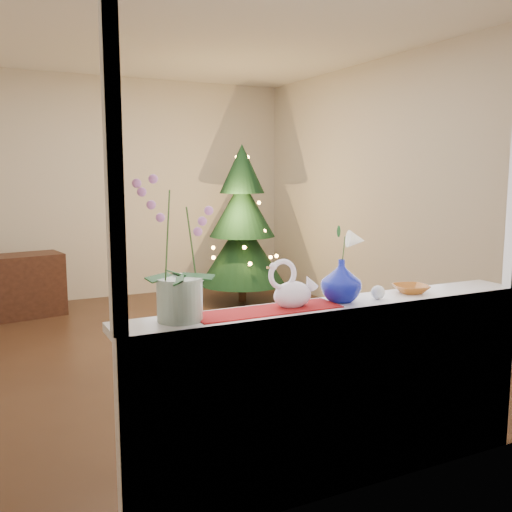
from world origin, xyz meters
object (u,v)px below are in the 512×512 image
Objects in this scene: blue_vase at (341,277)px; side_table at (18,286)px; orchid_pot at (179,249)px; paperweight at (378,292)px; swan at (293,284)px; xmas_tree at (242,224)px; amber_dish at (411,289)px.

side_table is (-1.21, 4.25, -0.70)m from blue_vase.
orchid_pot is 8.99× the size of paperweight.
blue_vase is at bearing 23.32° from swan.
blue_vase is 0.27× the size of side_table.
orchid_pot is 0.68× the size of side_table.
xmas_tree is at bearing 71.91° from blue_vase.
xmas_tree is 2.08× the size of side_table.
xmas_tree is at bearing 78.01° from amber_dish.
xmas_tree reaches higher than blue_vase.
orchid_pot is 1.06m from paperweight.
paperweight is (0.47, -0.03, -0.08)m from swan.
paperweight reaches higher than amber_dish.
paperweight is at bearing -105.29° from xmas_tree.
blue_vase is at bearing 169.09° from paperweight.
paperweight is 0.08× the size of side_table.
blue_vase is at bearing -0.22° from orchid_pot.
swan is at bearing -111.66° from xmas_tree.
amber_dish is (0.44, 0.00, -0.10)m from blue_vase.
orchid_pot is at bearing 177.70° from paperweight.
paperweight is at bearing -10.91° from blue_vase.
swan is 4.19m from xmas_tree.
amber_dish is at bearing 22.81° from swan.
side_table is at bearing 95.25° from orchid_pot.
paperweight is at bearing 18.22° from swan.
amber_dish is at bearing 0.01° from orchid_pot.
paperweight is 4.56m from side_table.
swan is 0.48m from paperweight.
blue_vase is at bearing -108.09° from xmas_tree.
paperweight is (1.02, -0.04, -0.27)m from orchid_pot.
xmas_tree is at bearing 74.71° from paperweight.
xmas_tree reaches higher than orchid_pot.
amber_dish is (0.25, 0.04, -0.02)m from paperweight.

